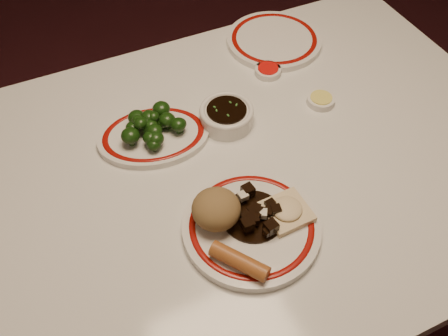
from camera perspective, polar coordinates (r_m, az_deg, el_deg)
ground at (r=1.69m, az=2.51°, el=-15.63°), size 7.00×7.00×0.00m
dining_table at (r=1.12m, az=3.64°, el=-1.69°), size 1.20×0.90×0.75m
main_plate at (r=0.93m, az=3.15°, el=-6.72°), size 0.29×0.29×0.02m
rice_mound at (r=0.90m, az=-0.89°, el=-4.71°), size 0.09×0.09×0.07m
spring_roll at (r=0.87m, az=1.77°, el=-10.59°), size 0.09×0.10×0.03m
fried_wonton at (r=0.94m, az=7.19°, el=-4.85°), size 0.08×0.08×0.02m
stirfry_heap at (r=0.92m, az=3.70°, el=-5.32°), size 0.12×0.12×0.03m
broccoli_plate at (r=1.09m, az=-8.03°, el=3.68°), size 0.27×0.25×0.02m
broccoli_pile at (r=1.06m, az=-8.30°, el=4.87°), size 0.14×0.12×0.05m
soy_bowl at (r=1.10m, az=0.30°, el=5.92°), size 0.12×0.12×0.04m
sweet_sour_dish at (r=1.24m, az=5.04°, el=11.00°), size 0.06×0.06×0.02m
mustard_dish at (r=1.18m, az=11.00°, el=7.62°), size 0.06×0.06×0.02m
far_plate at (r=1.34m, az=5.74°, el=14.35°), size 0.28×0.28×0.02m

